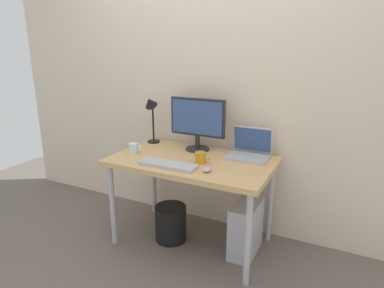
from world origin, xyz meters
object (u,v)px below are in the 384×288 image
monitor (197,121)px  wastebasket (171,223)px  glass_cup (134,148)px  computer_tower (246,228)px  desk_lamp (151,109)px  laptop (249,150)px  keyboard (168,165)px  mouse (207,169)px  coffee_mug (200,158)px  desk (192,167)px

monitor → wastebasket: bearing=-110.7°
glass_cup → computer_tower: bearing=7.8°
desk_lamp → computer_tower: desk_lamp is taller
monitor → laptop: 0.49m
monitor → glass_cup: size_ratio=4.24×
keyboard → desk_lamp: bearing=133.8°
keyboard → mouse: mouse is taller
keyboard → coffee_mug: 0.25m
monitor → laptop: (0.45, 0.02, -0.19)m
wastebasket → mouse: bearing=-20.4°
desk → monitor: monitor is taller
desk_lamp → computer_tower: size_ratio=1.04×
laptop → desk_lamp: size_ratio=0.73×
mouse → coffee_mug: (-0.12, 0.14, 0.03)m
mouse → coffee_mug: coffee_mug is taller
keyboard → computer_tower: size_ratio=1.05×
keyboard → mouse: (0.30, 0.03, 0.01)m
wastebasket → coffee_mug: bearing=-1.3°
coffee_mug → glass_cup: coffee_mug is taller
monitor → glass_cup: (-0.42, -0.31, -0.21)m
laptop → coffee_mug: (-0.28, -0.31, -0.02)m
glass_cup → monitor: bearing=36.2°
glass_cup → laptop: bearing=20.5°
monitor → coffee_mug: 0.39m
computer_tower → wastebasket: 0.63m
monitor → coffee_mug: size_ratio=4.15×
glass_cup → keyboard: bearing=-19.8°
coffee_mug → mouse: bearing=-49.7°
keyboard → coffee_mug: coffee_mug is taller
desk → laptop: bearing=33.0°
computer_tower → wastebasket: bearing=-170.7°
monitor → desk_lamp: size_ratio=1.10×
desk → monitor: bearing=105.7°
coffee_mug → computer_tower: size_ratio=0.28×
mouse → glass_cup: 0.72m
glass_cup → wastebasket: size_ratio=0.38×
wastebasket → keyboard: bearing=-62.5°
monitor → wastebasket: size_ratio=1.60×
keyboard → monitor: bearing=87.8°
mouse → computer_tower: mouse is taller
desk → computer_tower: desk is taller
glass_cup → wastebasket: 0.69m
desk_lamp → keyboard: 0.70m
coffee_mug → desk_lamp: bearing=154.9°
keyboard → computer_tower: (0.52, 0.27, -0.53)m
desk_lamp → mouse: 0.90m
monitor → mouse: monitor is taller
desk → computer_tower: size_ratio=2.96×
desk_lamp → glass_cup: desk_lamp is taller
desk → coffee_mug: size_ratio=10.72×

